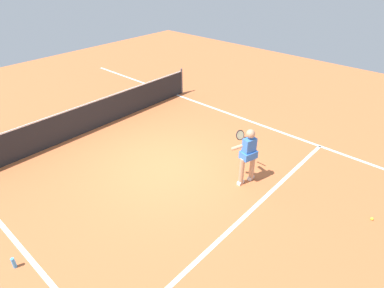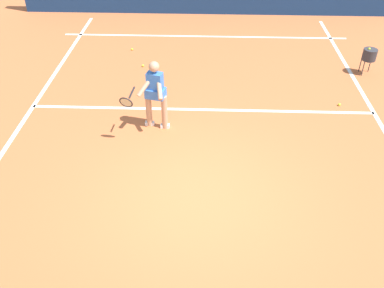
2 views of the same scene
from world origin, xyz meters
TOP-DOWN VIEW (x-y plane):
  - ground_plane at (0.00, 0.00)m, footprint 25.55×25.55m
  - baseline_marking at (0.00, -7.33)m, footprint 9.00×0.10m
  - service_line_marking at (0.00, -2.87)m, footprint 8.00×0.10m
  - tennis_player at (0.98, -2.12)m, footprint 0.94×0.89m
  - tennis_ball_near at (1.67, -5.08)m, footprint 0.07×0.07m
  - tennis_ball_mid at (-3.27, -3.18)m, footprint 0.07×0.07m
  - tennis_ball_far at (2.15, -6.17)m, footprint 0.07×0.07m
  - ball_hopper at (-4.37, -4.90)m, footprint 0.36×0.36m

SIDE VIEW (x-z plane):
  - ground_plane at x=0.00m, z-range 0.00..0.00m
  - baseline_marking at x=0.00m, z-range 0.00..0.01m
  - service_line_marking at x=0.00m, z-range 0.00..0.01m
  - tennis_ball_near at x=1.67m, z-range 0.00..0.07m
  - tennis_ball_mid at x=-3.27m, z-range 0.00..0.07m
  - tennis_ball_far at x=2.15m, z-range 0.00..0.07m
  - ball_hopper at x=-4.37m, z-range 0.17..0.92m
  - tennis_player at x=0.98m, z-range 0.07..1.62m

